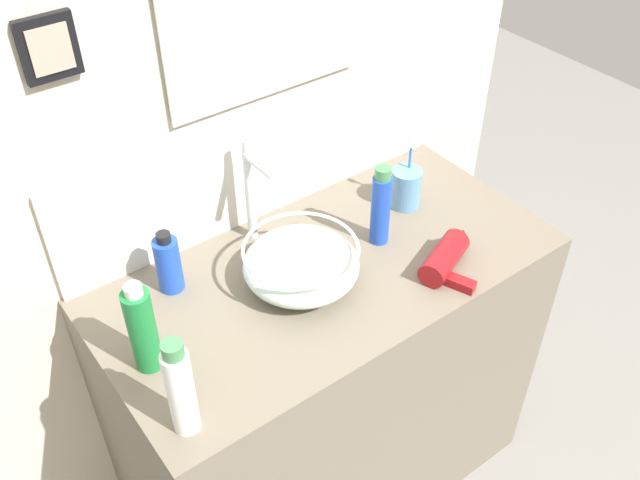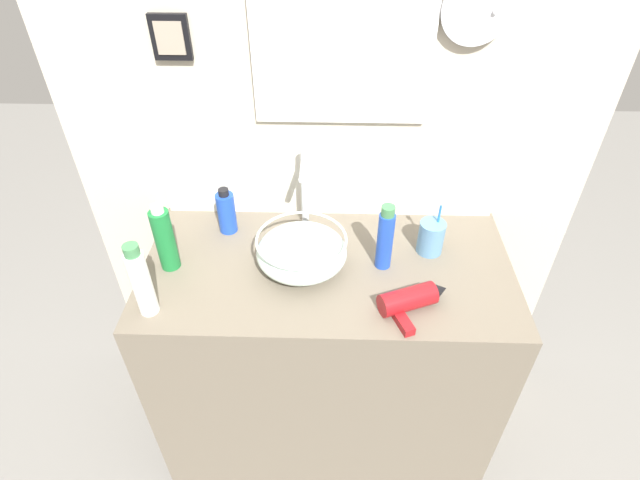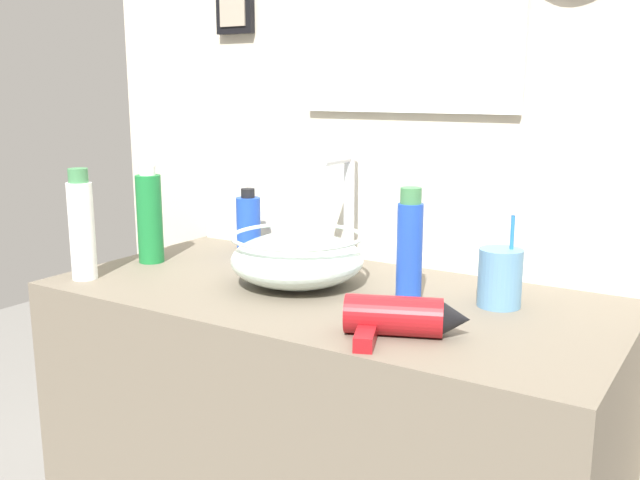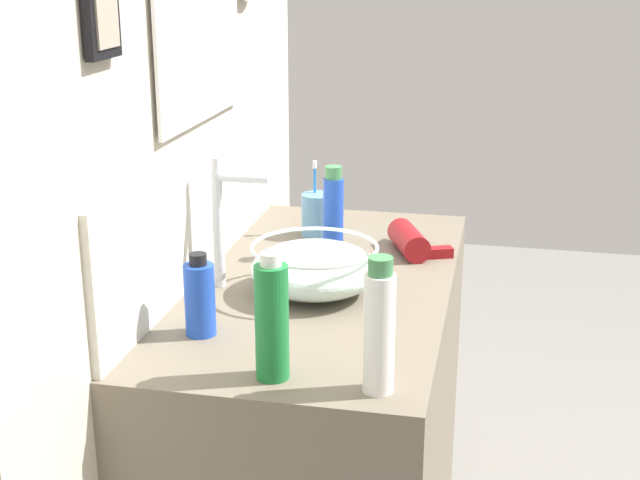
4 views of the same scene
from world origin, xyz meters
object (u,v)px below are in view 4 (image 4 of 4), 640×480
toothbrush_cup (317,214)px  shampoo_bottle (333,214)px  hair_drier (409,239)px  lotion_bottle (272,320)px  glass_bowl_sink (314,268)px  spray_bottle (379,329)px  faucet (224,214)px  soap_dispenser (200,298)px

toothbrush_cup → shampoo_bottle: (-0.15, -0.07, 0.05)m
hair_drier → lotion_bottle: bearing=168.1°
glass_bowl_sink → lotion_bottle: lotion_bottle is taller
toothbrush_cup → spray_bottle: size_ratio=0.81×
glass_bowl_sink → faucet: size_ratio=0.95×
soap_dispenser → shampoo_bottle: shampoo_bottle is taller
faucet → lotion_bottle: 0.45m
hair_drier → soap_dispenser: size_ratio=1.30×
glass_bowl_sink → lotion_bottle: bearing=-177.7°
faucet → shampoo_bottle: 0.31m
toothbrush_cup → lotion_bottle: 0.79m
spray_bottle → lotion_bottle: size_ratio=1.04×
soap_dispenser → lotion_bottle: bearing=-129.1°
hair_drier → spray_bottle: bearing=-177.4°
shampoo_bottle → spray_bottle: bearing=-162.6°
lotion_bottle → hair_drier: bearing=-11.9°
shampoo_bottle → lotion_bottle: size_ratio=0.97×
faucet → lotion_bottle: size_ratio=1.27×
toothbrush_cup → glass_bowl_sink: bearing=-168.9°
soap_dispenser → shampoo_bottle: size_ratio=0.74×
glass_bowl_sink → toothbrush_cup: bearing=11.1°
toothbrush_cup → soap_dispenser: (-0.64, 0.09, 0.02)m
hair_drier → toothbrush_cup: (0.08, 0.24, 0.02)m
toothbrush_cup → lotion_bottle: bearing=-173.3°
soap_dispenser → shampoo_bottle: (0.49, -0.16, 0.03)m
faucet → hair_drier: (0.31, -0.36, -0.13)m
toothbrush_cup → shampoo_bottle: bearing=-154.7°
shampoo_bottle → faucet: bearing=142.4°
soap_dispenser → glass_bowl_sink: bearing=-32.9°
faucet → hair_drier: faucet is taller
shampoo_bottle → lotion_bottle: (-0.64, -0.02, 0.00)m
lotion_bottle → glass_bowl_sink: bearing=2.3°
spray_bottle → lotion_bottle: spray_bottle is taller
hair_drier → spray_bottle: (-0.72, -0.03, 0.08)m
toothbrush_cup → shampoo_bottle: shampoo_bottle is taller
glass_bowl_sink → spray_bottle: 0.46m
shampoo_bottle → lotion_bottle: lotion_bottle is taller
glass_bowl_sink → hair_drier: bearing=-27.9°
faucet → hair_drier: size_ratio=1.35×
glass_bowl_sink → faucet: bearing=90.0°
lotion_bottle → faucet: bearing=27.9°
glass_bowl_sink → toothbrush_cup: size_ratio=1.43×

